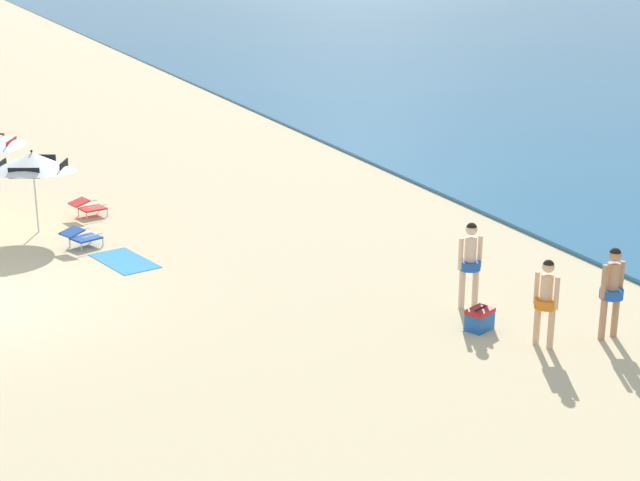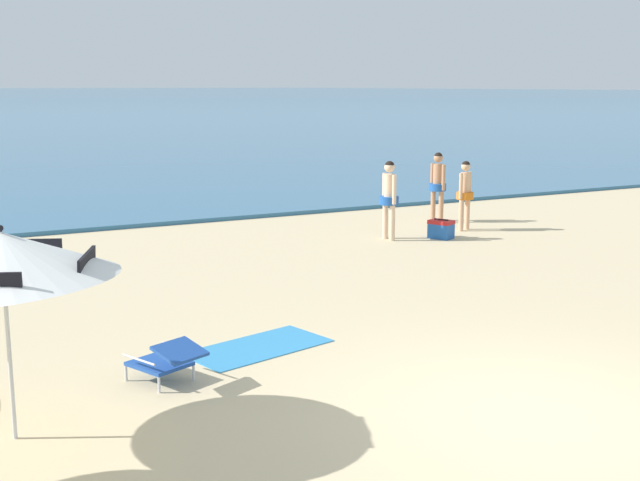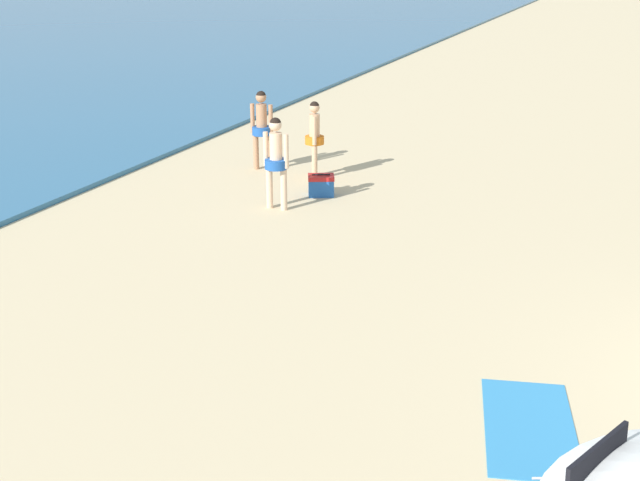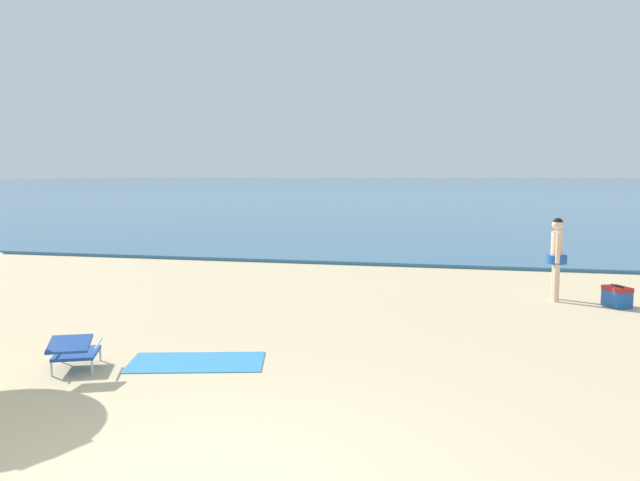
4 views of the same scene
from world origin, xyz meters
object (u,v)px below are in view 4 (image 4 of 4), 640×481
object	(u,v)px
person_standing_near_shore	(557,253)
beach_towel	(197,362)
lounge_chair_under_umbrella	(74,350)
cooler_box	(617,297)

from	to	relation	value
person_standing_near_shore	beach_towel	world-z (taller)	person_standing_near_shore
lounge_chair_under_umbrella	cooler_box	world-z (taller)	lounge_chair_under_umbrella
person_standing_near_shore	cooler_box	world-z (taller)	person_standing_near_shore
person_standing_near_shore	cooler_box	distance (m)	1.38
person_standing_near_shore	beach_towel	bearing A→B (deg)	-134.65
lounge_chair_under_umbrella	cooler_box	bearing A→B (deg)	36.11
cooler_box	beach_towel	distance (m)	8.19
cooler_box	beach_towel	bearing A→B (deg)	-142.04
lounge_chair_under_umbrella	person_standing_near_shore	distance (m)	9.17
cooler_box	beach_towel	size ratio (longest dim) A/B	0.33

